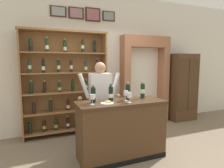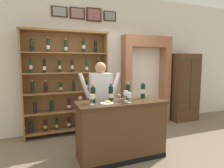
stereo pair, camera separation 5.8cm
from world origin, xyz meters
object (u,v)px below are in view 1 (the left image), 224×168
Objects in this scene: wine_glass_center at (92,97)px; tasting_bottle_bianco at (111,93)px; shopkeeper at (100,94)px; tasting_bottle_grappa at (143,90)px; tasting_bottle_prosecco at (128,91)px; tasting_bottle_vin_santo at (93,94)px; wine_shelf at (66,82)px; wine_glass_left at (126,94)px; wine_glass_right at (129,96)px; cheese_plate at (107,103)px; side_cabinet at (183,87)px; tasting_counter at (121,130)px.

tasting_bottle_bianco is at bearing 25.67° from wine_glass_center.
tasting_bottle_grappa is (0.64, -0.51, 0.12)m from shopkeeper.
tasting_bottle_prosecco reaches higher than wine_glass_center.
wine_glass_center is at bearing -117.75° from shopkeeper.
wine_glass_center is at bearing -170.15° from tasting_bottle_grappa.
wine_glass_center is at bearing -112.00° from tasting_bottle_vin_santo.
shopkeeper is at bearing -57.36° from wine_shelf.
shopkeeper is 0.67m from wine_glass_left.
wine_glass_right reaches higher than cheese_plate.
shopkeeper reaches higher than wine_glass_left.
side_cabinet is 2.83m from wine_glass_right.
side_cabinet is 11.41× the size of wine_glass_center.
tasting_bottle_vin_santo is at bearing -173.78° from tasting_bottle_bianco.
shopkeeper is (0.53, -0.83, -0.19)m from wine_shelf.
tasting_bottle_prosecco reaches higher than tasting_bottle_grappa.
wine_glass_center is (-0.38, -0.18, -0.02)m from tasting_bottle_bianco.
tasting_counter is at bearing 117.20° from wine_glass_right.
tasting_bottle_vin_santo is at bearing -179.25° from tasting_bottle_prosecco.
tasting_bottle_bianco is 1.80× the size of wine_glass_center.
tasting_counter is 0.65m from tasting_bottle_bianco.
tasting_bottle_vin_santo is 1.04× the size of tasting_bottle_bianco.
wine_shelf is 3.21m from side_cabinet.
tasting_bottle_grappa is at bearing -48.96° from wine_shelf.
wine_glass_left is at bearing -68.28° from shopkeeper.
side_cabinet is at bearing 24.13° from wine_glass_center.
shopkeeper is 5.37× the size of tasting_bottle_grappa.
tasting_bottle_bianco is (0.55, -1.33, -0.08)m from wine_shelf.
side_cabinet is at bearing 30.54° from wine_glass_right.
tasting_bottle_prosecco is 0.25m from wine_glass_right.
tasting_bottle_vin_santo reaches higher than wine_glass_left.
wine_shelf reaches higher than side_cabinet.
shopkeeper is 10.01× the size of wine_glass_right.
wine_glass_left is at bearing -151.98° from side_cabinet.
cheese_plate is (-0.76, -0.19, -0.14)m from tasting_bottle_grappa.
wine_glass_center is 0.77× the size of cheese_plate.
cheese_plate is at bearing -41.98° from tasting_bottle_vin_santo.
shopkeeper is at bearing 80.18° from cheese_plate.
side_cabinet is 6.09× the size of tasting_bottle_vin_santo.
wine_glass_left is (0.77, -1.44, -0.09)m from wine_shelf.
tasting_bottle_vin_santo is 0.27m from cheese_plate.
wine_glass_center is (-0.36, -0.68, 0.09)m from shopkeeper.
tasting_bottle_bianco is 1.66× the size of wine_glass_left.
wine_glass_left is (0.25, -0.62, 0.10)m from shopkeeper.
side_cabinet reaches higher than shopkeeper.
tasting_bottle_grappa is (1.16, -1.34, -0.07)m from wine_shelf.
wine_glass_left is at bearing 85.41° from wine_glass_right.
tasting_bottle_grappa is at bearing -0.85° from tasting_bottle_bianco.
wine_shelf is at bearing 122.64° from shopkeeper.
wine_shelf is at bearing 122.19° from tasting_bottle_prosecco.
shopkeeper is at bearing 62.25° from wine_glass_center.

